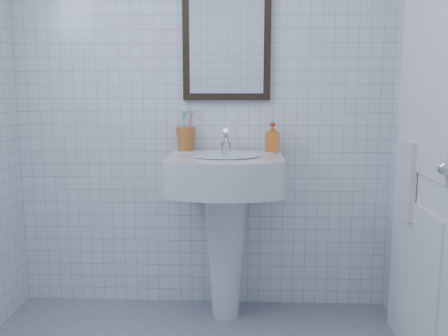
{
  "coord_description": "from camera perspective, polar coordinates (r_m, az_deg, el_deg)",
  "views": [
    {
      "loc": [
        0.25,
        -1.72,
        1.31
      ],
      "look_at": [
        0.14,
        0.86,
        0.9
      ],
      "focal_mm": 40.0,
      "sensor_mm": 36.0,
      "label": 1
    }
  ],
  "objects": [
    {
      "name": "washbasin",
      "position": [
        2.79,
        0.15,
        -4.66
      ],
      "size": [
        0.62,
        0.46,
        0.96
      ],
      "color": "silver",
      "rests_on": "ground"
    },
    {
      "name": "toothbrush_cup",
      "position": [
        2.89,
        -4.39,
        3.34
      ],
      "size": [
        0.12,
        0.12,
        0.14
      ],
      "primitive_type": null,
      "rotation": [
        0.0,
        0.0,
        0.11
      ],
      "color": "#BE6629",
      "rests_on": "washbasin"
    },
    {
      "name": "wall_mirror",
      "position": [
        2.91,
        0.3,
        13.86
      ],
      "size": [
        0.5,
        0.04,
        0.62
      ],
      "color": "black",
      "rests_on": "wall_back"
    },
    {
      "name": "wall_front",
      "position": [
        0.58,
        -23.18,
        2.31
      ],
      "size": [
        2.2,
        0.02,
        2.5
      ],
      "primitive_type": "cube",
      "color": "white",
      "rests_on": "ground"
    },
    {
      "name": "wall_back",
      "position": [
        2.93,
        -2.54,
        7.95
      ],
      "size": [
        2.2,
        0.02,
        2.5
      ],
      "primitive_type": "cube",
      "color": "white",
      "rests_on": "ground"
    },
    {
      "name": "towel_ring",
      "position": [
        2.55,
        20.92,
        2.66
      ],
      "size": [
        0.01,
        0.18,
        0.18
      ],
      "primitive_type": "torus",
      "rotation": [
        0.0,
        1.57,
        0.0
      ],
      "color": "silver",
      "rests_on": "wall_right"
    },
    {
      "name": "soap_dispenser",
      "position": [
        2.85,
        5.56,
        3.54
      ],
      "size": [
        0.09,
        0.09,
        0.16
      ],
      "primitive_type": "imported",
      "rotation": [
        0.0,
        0.0,
        -0.17
      ],
      "color": "#D95515",
      "rests_on": "washbasin"
    },
    {
      "name": "bathroom_door",
      "position": [
        2.44,
        22.27,
        1.13
      ],
      "size": [
        0.04,
        0.8,
        2.0
      ],
      "primitive_type": "cube",
      "color": "white",
      "rests_on": "ground"
    },
    {
      "name": "hand_towel",
      "position": [
        2.57,
        20.27,
        -1.32
      ],
      "size": [
        0.03,
        0.16,
        0.38
      ],
      "primitive_type": "cube",
      "color": "white",
      "rests_on": "towel_ring"
    },
    {
      "name": "faucet",
      "position": [
        2.84,
        0.24,
        2.98
      ],
      "size": [
        0.05,
        0.12,
        0.14
      ],
      "color": "silver",
      "rests_on": "washbasin"
    }
  ]
}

